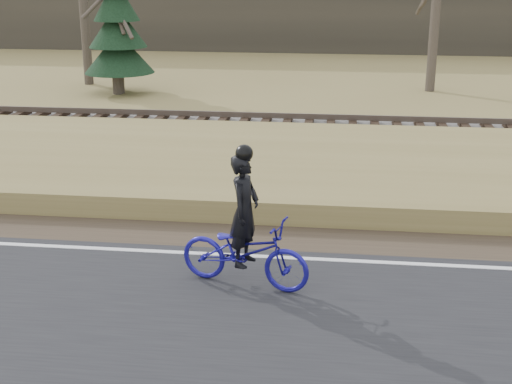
# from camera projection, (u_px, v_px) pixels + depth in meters

# --- Properties ---
(ground) EXTENTS (120.00, 120.00, 0.00)m
(ground) POSITION_uv_depth(u_px,v_px,m) (38.00, 254.00, 12.22)
(ground) COLOR olive
(ground) RESTS_ON ground
(edge_line) EXTENTS (120.00, 0.12, 0.01)m
(edge_line) POSITION_uv_depth(u_px,v_px,m) (42.00, 246.00, 12.39)
(edge_line) COLOR silver
(edge_line) RESTS_ON road
(shoulder) EXTENTS (120.00, 1.60, 0.04)m
(shoulder) POSITION_uv_depth(u_px,v_px,m) (64.00, 228.00, 13.35)
(shoulder) COLOR #473A2B
(shoulder) RESTS_ON ground
(embankment) EXTENTS (120.00, 5.00, 0.44)m
(embankment) POSITION_uv_depth(u_px,v_px,m) (113.00, 172.00, 16.12)
(embankment) COLOR olive
(embankment) RESTS_ON ground
(ballast) EXTENTS (120.00, 3.00, 0.45)m
(ballast) POSITION_uv_depth(u_px,v_px,m) (156.00, 134.00, 19.70)
(ballast) COLOR slate
(ballast) RESTS_ON ground
(railroad) EXTENTS (120.00, 2.40, 0.29)m
(railroad) POSITION_uv_depth(u_px,v_px,m) (155.00, 123.00, 19.60)
(railroad) COLOR black
(railroad) RESTS_ON ballast
(cyclist) EXTENTS (2.16, 1.20, 2.21)m
(cyclist) POSITION_uv_depth(u_px,v_px,m) (245.00, 242.00, 10.71)
(cyclist) COLOR navy
(cyclist) RESTS_ON road
(conifer) EXTENTS (2.60, 2.60, 5.14)m
(conifer) POSITION_uv_depth(u_px,v_px,m) (117.00, 27.00, 26.17)
(conifer) COLOR #4F453A
(conifer) RESTS_ON ground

